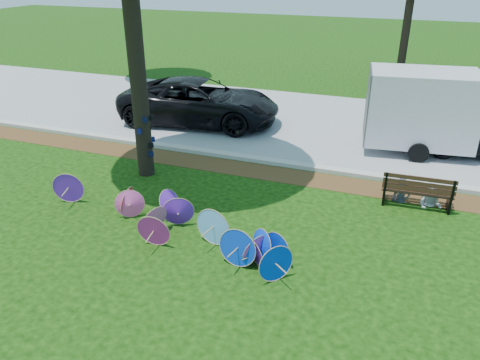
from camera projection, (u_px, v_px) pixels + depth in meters
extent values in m
plane|color=black|center=(183.00, 255.00, 9.61)|extent=(90.00, 90.00, 0.00)
cube|color=#472D16|center=(254.00, 171.00, 13.42)|extent=(90.00, 1.00, 0.01)
cube|color=#B7B5AD|center=(262.00, 160.00, 13.99)|extent=(90.00, 0.30, 0.12)
cube|color=gray|center=(296.00, 121.00, 17.52)|extent=(90.00, 8.00, 0.01)
cylinder|color=black|center=(136.00, 60.00, 11.90)|extent=(0.44, 0.44, 6.34)
cone|color=#DE4A9F|center=(257.00, 249.00, 9.19)|extent=(0.54, 0.71, 0.67)
cone|color=#6521B8|center=(178.00, 212.00, 10.48)|extent=(0.74, 0.50, 0.74)
cone|color=#BA2582|center=(155.00, 230.00, 9.78)|extent=(0.77, 0.27, 0.76)
cone|color=#69B2FF|center=(215.00, 226.00, 9.84)|extent=(0.85, 0.29, 0.84)
cone|color=#0739CF|center=(259.00, 246.00, 9.28)|extent=(0.67, 0.63, 0.70)
cone|color=#6521B8|center=(69.00, 187.00, 11.55)|extent=(0.81, 0.38, 0.81)
cone|color=#6521B8|center=(258.00, 253.00, 9.15)|extent=(0.56, 0.54, 0.60)
cone|color=#DE4A9F|center=(130.00, 205.00, 10.84)|extent=(0.68, 0.49, 0.71)
cone|color=#0739CF|center=(274.00, 262.00, 8.73)|extent=(0.61, 0.66, 0.75)
cone|color=#0739CF|center=(239.00, 247.00, 9.16)|extent=(0.82, 0.28, 0.81)
cone|color=#D764A3|center=(153.00, 219.00, 10.28)|extent=(0.48, 0.73, 0.68)
cone|color=#0739CF|center=(278.00, 247.00, 9.27)|extent=(0.66, 0.41, 0.68)
cone|color=red|center=(125.00, 200.00, 11.06)|extent=(0.32, 0.71, 0.69)
cone|color=#6521B8|center=(172.00, 202.00, 10.92)|extent=(0.47, 0.74, 0.68)
imported|color=black|center=(200.00, 102.00, 17.01)|extent=(6.02, 3.27, 1.60)
cube|color=silver|center=(421.00, 107.00, 14.28)|extent=(3.37, 2.37, 2.80)
imported|color=#3B4051|center=(403.00, 180.00, 11.46)|extent=(0.45, 0.31, 1.20)
imported|color=silver|center=(434.00, 185.00, 11.25)|extent=(0.67, 0.59, 1.17)
cylinder|color=black|center=(133.00, 27.00, 22.66)|extent=(0.36, 0.36, 5.00)
cylinder|color=black|center=(405.00, 33.00, 20.95)|extent=(0.36, 0.36, 5.00)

